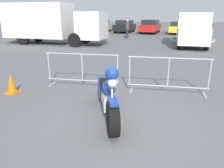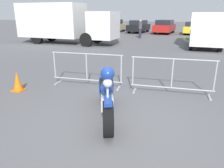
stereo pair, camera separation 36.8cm
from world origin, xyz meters
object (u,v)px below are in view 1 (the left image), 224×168
crowd_barrier_near (82,70)px  pedestrian (127,28)px  parked_car_red (150,26)px  motorcycle (108,95)px  crowd_barrier_far (168,75)px  traffic_cone (11,84)px  box_truck (49,22)px  parked_car_tan (100,26)px  parked_car_yellow (178,28)px  parked_car_blue (77,26)px  delivery_van (192,28)px  parked_car_black (125,26)px

crowd_barrier_near → pedestrian: bearing=93.9°
parked_car_red → motorcycle: bearing=-171.8°
crowd_barrier_far → traffic_cone: (-4.47, -1.07, -0.27)m
crowd_barrier_far → box_truck: (-8.69, 9.14, 1.08)m
motorcycle → box_truck: bearing=-166.9°
crowd_barrier_far → parked_car_tan: 21.85m
parked_car_yellow → parked_car_blue: bearing=94.7°
crowd_barrier_near → delivery_van: 11.34m
parked_car_tan → parked_car_red: bearing=-82.5°
box_truck → parked_car_tan: box_truck is taller
crowd_barrier_near → parked_car_red: size_ratio=0.50×
crowd_barrier_near → box_truck: (-6.04, 9.14, 1.08)m
crowd_barrier_near → delivery_van: bearing=67.5°
parked_car_blue → traffic_cone: bearing=-156.2°
box_truck → parked_car_tan: 11.22m
crowd_barrier_far → pedestrian: 14.97m
crowd_barrier_near → parked_car_blue: 22.46m
parked_car_black → pedestrian: bearing=-161.0°
parked_car_tan → pedestrian: bearing=-135.8°
motorcycle → delivery_van: bearing=145.7°
parked_car_blue → box_truck: bearing=-161.2°
parked_car_blue → parked_car_black: bearing=-83.9°
crowd_barrier_far → delivery_van: 10.61m
motorcycle → crowd_barrier_near: 2.31m
crowd_barrier_far → delivery_van: (1.68, 10.46, 0.69)m
parked_car_blue → pedestrian: (7.53, -6.26, 0.22)m
parked_car_blue → parked_car_tan: size_ratio=0.91×
pedestrian → traffic_cone: (-0.83, -15.58, -0.63)m
crowd_barrier_near → parked_car_blue: (-8.52, 20.78, 0.15)m
motorcycle → parked_car_blue: parked_car_blue is taller
delivery_van → parked_car_black: size_ratio=1.14×
box_truck → parked_car_red: box_truck is taller
delivery_van → parked_car_blue: delivery_van is taller
pedestrian → parked_car_yellow: bearing=-35.5°
box_truck → traffic_cone: 11.13m
delivery_van → parked_car_red: delivery_van is taller
crowd_barrier_near → parked_car_red: (0.77, 20.39, 0.22)m
motorcycle → parked_car_red: (-0.56, 22.28, 0.26)m
parked_car_tan → box_truck: bearing=-176.4°
parked_car_tan → pedestrian: (4.44, -5.79, 0.15)m
parked_car_yellow → box_truck: bearing=145.3°
pedestrian → traffic_cone: pedestrian is taller
crowd_barrier_near → parked_car_red: parked_car_red is taller
crowd_barrier_near → traffic_cone: (-1.82, -1.07, -0.27)m
crowd_barrier_near → parked_car_tan: size_ratio=0.51×
motorcycle → parked_car_blue: (-9.84, 22.67, 0.19)m
crowd_barrier_near → parked_car_blue: bearing=112.3°
box_truck → parked_car_yellow: bearing=50.8°
box_truck → parked_car_yellow: box_truck is taller
parked_car_black → parked_car_yellow: bearing=-86.6°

